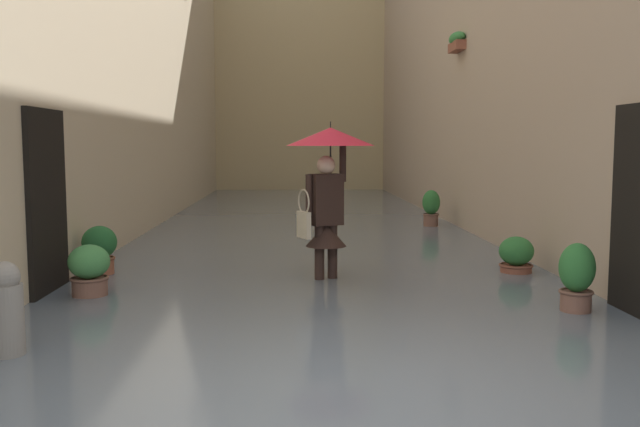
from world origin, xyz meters
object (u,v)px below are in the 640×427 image
object	(u,v)px
person_wading	(328,171)
potted_plant_far_left	(516,260)
potted_plant_mid_left	(431,210)
potted_plant_far_right	(100,253)
mooring_bollard	(6,319)
potted_plant_near_right	(89,275)
potted_plant_near_left	(577,283)

from	to	relation	value
person_wading	potted_plant_far_left	xyz separation A→B (m)	(-2.45, -0.32, -1.16)
potted_plant_mid_left	person_wading	bearing A→B (deg)	66.08
potted_plant_far_right	potted_plant_mid_left	distance (m)	7.19
potted_plant_far_left	mooring_bollard	xyz separation A→B (m)	(5.12, 3.27, 0.13)
potted_plant_mid_left	potted_plant_near_right	distance (m)	7.95
mooring_bollard	potted_plant_far_right	bearing A→B (deg)	-86.40
potted_plant_mid_left	potted_plant_far_left	bearing A→B (deg)	90.93
potted_plant_near_right	mooring_bollard	size ratio (longest dim) A/B	0.80
potted_plant_far_right	mooring_bollard	distance (m)	3.37
person_wading	potted_plant_far_right	bearing A→B (deg)	-8.13
potted_plant_near_right	potted_plant_near_left	bearing A→B (deg)	169.64
potted_plant_far_right	potted_plant_far_left	xyz separation A→B (m)	(-5.33, 0.10, -0.11)
mooring_bollard	person_wading	bearing A→B (deg)	-132.14
potted_plant_near_left	mooring_bollard	size ratio (longest dim) A/B	0.93
person_wading	mooring_bollard	size ratio (longest dim) A/B	2.29
potted_plant_far_right	potted_plant_far_left	world-z (taller)	potted_plant_far_right
potted_plant_far_right	potted_plant_mid_left	world-z (taller)	potted_plant_mid_left
potted_plant_mid_left	potted_plant_near_right	world-z (taller)	potted_plant_mid_left
potted_plant_far_left	potted_plant_near_right	world-z (taller)	potted_plant_near_right
potted_plant_mid_left	potted_plant_far_right	bearing A→B (deg)	43.14
potted_plant_near_left	potted_plant_far_left	xyz separation A→B (m)	(-0.09, -2.06, -0.13)
potted_plant_near_left	potted_plant_far_right	bearing A→B (deg)	-22.38
potted_plant_far_right	potted_plant_near_right	distance (m)	1.27
potted_plant_far_left	mooring_bollard	size ratio (longest dim) A/B	0.69
potted_plant_near_left	potted_plant_mid_left	distance (m)	7.08
potted_plant_near_right	potted_plant_mid_left	bearing A→B (deg)	-129.15
potted_plant_far_left	mooring_bollard	distance (m)	6.08
person_wading	potted_plant_far_left	bearing A→B (deg)	-172.62
potted_plant_near_left	potted_plant_far_left	world-z (taller)	potted_plant_near_left
potted_plant_mid_left	potted_plant_near_left	bearing A→B (deg)	89.97
potted_plant_mid_left	potted_plant_near_right	xyz separation A→B (m)	(5.02, 6.16, -0.09)
person_wading	potted_plant_mid_left	xyz separation A→B (m)	(-2.36, -5.33, -1.00)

